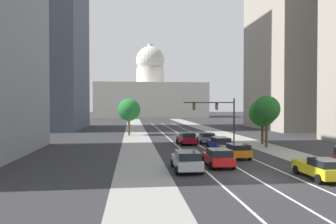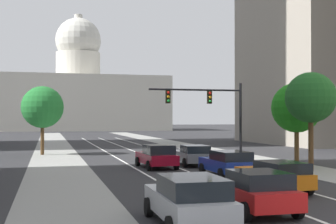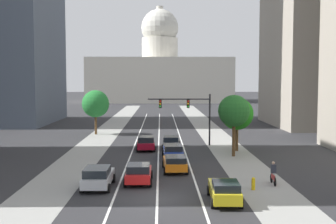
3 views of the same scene
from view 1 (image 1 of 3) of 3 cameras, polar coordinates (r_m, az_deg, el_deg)
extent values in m
plane|color=#2B2B2D|center=(61.93, 1.40, -3.51)|extent=(400.00, 400.00, 0.00)
cube|color=gray|center=(56.38, -5.67, -3.96)|extent=(4.05, 130.00, 0.01)
cube|color=gray|center=(58.63, 9.55, -3.78)|extent=(4.05, 130.00, 0.01)
cube|color=white|center=(46.76, 0.47, -4.99)|extent=(0.16, 90.00, 0.01)
cube|color=white|center=(47.18, 3.89, -4.94)|extent=(0.16, 90.00, 0.01)
cube|color=white|center=(47.77, 7.24, -4.87)|extent=(0.16, 90.00, 0.01)
cube|color=#4C5666|center=(77.83, -21.76, 17.79)|extent=(17.96, 22.42, 54.86)
cube|color=beige|center=(146.87, -3.15, 2.05)|extent=(48.05, 28.24, 14.84)
cylinder|color=beige|center=(147.46, -3.15, 6.33)|extent=(12.42, 12.42, 7.18)
sphere|color=beige|center=(148.28, -3.15, 9.07)|extent=(12.83, 12.83, 12.83)
cylinder|color=beige|center=(149.19, -3.15, 11.27)|extent=(2.31, 2.31, 3.21)
cube|color=orange|center=(31.78, 11.73, -6.77)|extent=(1.95, 4.37, 0.62)
cube|color=black|center=(30.95, 12.27, -5.98)|extent=(1.73, 2.30, 0.47)
cylinder|color=black|center=(32.90, 9.36, -7.04)|extent=(0.25, 0.65, 0.64)
cylinder|color=black|center=(33.49, 12.29, -6.91)|extent=(0.25, 0.65, 0.64)
cylinder|color=black|center=(30.16, 11.10, -7.79)|extent=(0.25, 0.65, 0.64)
cylinder|color=black|center=(30.81, 14.25, -7.62)|extent=(0.25, 0.65, 0.64)
cube|color=#1E389E|center=(37.14, 9.00, -5.61)|extent=(1.89, 4.46, 0.64)
cube|color=black|center=(36.45, 9.30, -4.82)|extent=(1.71, 2.40, 0.51)
cylinder|color=black|center=(38.38, 7.05, -5.87)|extent=(0.23, 0.64, 0.64)
cylinder|color=black|center=(38.87, 9.66, -5.79)|extent=(0.23, 0.64, 0.64)
cylinder|color=black|center=(35.49, 8.27, -6.44)|extent=(0.23, 0.64, 0.64)
cylinder|color=black|center=(36.02, 11.08, -6.34)|extent=(0.23, 0.64, 0.64)
cube|color=red|center=(27.03, 8.76, -8.15)|extent=(1.81, 4.07, 0.62)
cube|color=black|center=(26.51, 9.02, -7.07)|extent=(1.67, 2.09, 0.53)
cylinder|color=black|center=(28.19, 6.21, -8.40)|extent=(0.22, 0.64, 0.64)
cylinder|color=black|center=(28.63, 9.79, -8.26)|extent=(0.22, 0.64, 0.64)
cylinder|color=black|center=(25.53, 7.59, -9.40)|extent=(0.22, 0.64, 0.64)
cylinder|color=black|center=(26.03, 11.51, -9.22)|extent=(0.22, 0.64, 0.64)
cube|color=yellow|center=(24.54, 25.08, -9.11)|extent=(1.85, 4.50, 0.69)
cube|color=black|center=(23.67, 26.19, -8.08)|extent=(1.63, 2.11, 0.47)
cylinder|color=black|center=(25.52, 21.68, -9.48)|extent=(0.24, 0.65, 0.64)
cylinder|color=black|center=(26.31, 25.05, -9.19)|extent=(0.24, 0.65, 0.64)
cylinder|color=black|center=(22.90, 25.09, -10.72)|extent=(0.24, 0.65, 0.64)
cube|color=maroon|center=(41.81, 3.25, -4.85)|extent=(2.03, 4.44, 0.65)
cube|color=black|center=(41.16, 3.44, -4.07)|extent=(1.78, 2.15, 0.60)
cylinder|color=black|center=(43.11, 1.64, -5.10)|extent=(0.25, 0.65, 0.64)
cylinder|color=black|center=(43.48, 4.02, -5.04)|extent=(0.25, 0.65, 0.64)
cylinder|color=black|center=(40.22, 2.43, -5.54)|extent=(0.25, 0.65, 0.64)
cylinder|color=black|center=(40.62, 4.97, -5.48)|extent=(0.25, 0.65, 0.64)
cube|color=#B2B5BA|center=(25.10, 3.27, -8.80)|extent=(1.87, 4.50, 0.67)
cube|color=black|center=(24.46, 3.48, -7.60)|extent=(1.70, 2.47, 0.56)
cylinder|color=black|center=(26.52, 0.78, -9.00)|extent=(0.23, 0.64, 0.64)
cylinder|color=black|center=(26.79, 4.70, -8.90)|extent=(0.23, 0.64, 0.64)
cylinder|color=black|center=(23.55, 1.64, -10.29)|extent=(0.23, 0.64, 0.64)
cylinder|color=black|center=(23.85, 6.05, -10.15)|extent=(0.23, 0.64, 0.64)
cube|color=slate|center=(43.47, 6.69, -4.64)|extent=(1.94, 4.43, 0.62)
cube|color=black|center=(42.62, 6.90, -4.00)|extent=(1.71, 2.19, 0.51)
cylinder|color=black|center=(44.80, 5.22, -4.87)|extent=(0.25, 0.65, 0.64)
cylinder|color=black|center=(45.12, 7.44, -4.83)|extent=(0.25, 0.65, 0.64)
cylinder|color=black|center=(41.89, 5.88, -5.28)|extent=(0.25, 0.65, 0.64)
cylinder|color=black|center=(42.23, 8.25, -5.24)|extent=(0.25, 0.65, 0.64)
cylinder|color=black|center=(46.48, 11.59, -1.35)|extent=(0.20, 0.20, 6.01)
cylinder|color=black|center=(45.46, 7.28, 1.67)|extent=(7.20, 0.14, 0.14)
cube|color=black|center=(45.73, 8.59, 0.97)|extent=(0.32, 0.28, 0.96)
sphere|color=red|center=(45.58, 8.64, 1.35)|extent=(0.20, 0.20, 0.20)
sphere|color=orange|center=(45.58, 8.64, 0.97)|extent=(0.20, 0.20, 0.20)
sphere|color=green|center=(45.58, 8.64, 0.60)|extent=(0.20, 0.20, 0.20)
cube|color=black|center=(45.00, 4.60, 0.98)|extent=(0.32, 0.28, 0.96)
sphere|color=red|center=(44.85, 4.64, 1.36)|extent=(0.20, 0.20, 0.20)
sphere|color=orange|center=(44.85, 4.64, 0.98)|extent=(0.20, 0.20, 0.20)
sphere|color=green|center=(44.85, 4.64, 0.60)|extent=(0.20, 0.20, 0.20)
cylinder|color=yellow|center=(28.28, 26.32, -8.42)|extent=(0.26, 0.26, 0.70)
sphere|color=yellow|center=(28.21, 26.32, -7.56)|extent=(0.26, 0.26, 0.26)
cylinder|color=yellow|center=(28.14, 26.50, -8.39)|extent=(0.10, 0.12, 0.10)
cylinder|color=black|center=(30.98, 27.04, -7.64)|extent=(0.06, 0.66, 0.66)
cube|color=#A51919|center=(30.52, 27.58, -7.35)|extent=(0.07, 1.00, 0.36)
sphere|color=tan|center=(30.40, 27.58, -5.37)|extent=(0.22, 0.22, 0.22)
cylinder|color=#51381E|center=(43.71, 16.33, -3.62)|extent=(0.32, 0.32, 2.82)
sphere|color=#21801A|center=(43.57, 16.35, -0.16)|extent=(3.50, 3.50, 3.50)
cylinder|color=#51381E|center=(40.27, 16.98, -3.55)|extent=(0.32, 0.32, 3.48)
sphere|color=#225F24|center=(40.15, 17.01, 0.52)|extent=(3.19, 3.19, 3.19)
cylinder|color=#51381E|center=(54.70, -6.90, -2.55)|extent=(0.32, 0.32, 2.99)
sphere|color=#237530|center=(54.60, -6.90, 0.41)|extent=(3.80, 3.80, 3.80)
camera|label=2|loc=(10.61, -6.41, -8.12)|focal=50.46mm
camera|label=3|loc=(11.19, 121.01, 13.79)|focal=46.78mm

